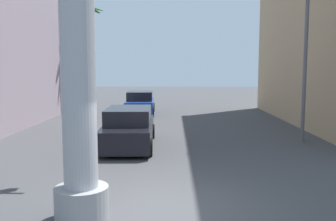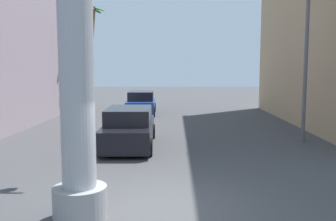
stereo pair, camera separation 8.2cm
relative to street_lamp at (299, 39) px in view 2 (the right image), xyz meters
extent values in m
plane|color=#424244|center=(-5.43, 2.19, -4.35)|extent=(90.93, 90.93, 0.00)
cylinder|color=gray|center=(-7.14, -8.49, -4.00)|extent=(1.12, 1.12, 0.70)
cylinder|color=#59595E|center=(0.33, 0.00, -0.73)|extent=(0.16, 0.16, 7.25)
cylinder|color=black|center=(-7.96, 0.59, -4.03)|extent=(0.24, 0.65, 0.64)
cylinder|color=black|center=(-6.19, 0.64, -4.03)|extent=(0.24, 0.65, 0.64)
cylinder|color=black|center=(-7.86, -2.87, -4.03)|extent=(0.24, 0.65, 0.64)
cylinder|color=black|center=(-6.09, -2.82, -4.03)|extent=(0.24, 0.65, 0.64)
cube|color=black|center=(-7.02, -1.11, -3.79)|extent=(2.00, 5.00, 0.80)
cube|color=black|center=(-7.02, -1.11, -3.09)|extent=(1.79, 2.77, 0.60)
cylinder|color=black|center=(-8.44, 11.02, -4.03)|extent=(0.24, 0.65, 0.64)
cylinder|color=black|center=(-6.71, 11.09, -4.03)|extent=(0.24, 0.65, 0.64)
cylinder|color=black|center=(-8.33, 7.94, -4.03)|extent=(0.24, 0.65, 0.64)
cylinder|color=black|center=(-6.59, 8.00, -4.03)|extent=(0.24, 0.65, 0.64)
cube|color=navy|center=(-7.52, 9.51, -3.79)|extent=(1.99, 4.48, 0.80)
cube|color=black|center=(-7.52, 9.51, -3.09)|extent=(1.77, 2.49, 0.60)
cylinder|color=brown|center=(-11.29, 10.81, -0.63)|extent=(0.97, 0.55, 7.46)
ellipsoid|color=#23722D|center=(-10.75, 10.98, 2.98)|extent=(1.28, 0.58, 0.49)
ellipsoid|color=#32732D|center=(-11.00, 11.61, 2.98)|extent=(1.01, 1.21, 0.49)
ellipsoid|color=#297A2D|center=(-11.74, 11.60, 2.94)|extent=(1.00, 1.19, 0.60)
ellipsoid|color=#265B2D|center=(-12.00, 11.12, 2.95)|extent=(1.22, 0.41, 0.59)
ellipsoid|color=#31662D|center=(-11.67, 10.54, 2.91)|extent=(0.87, 1.19, 0.70)
ellipsoid|color=#2E662D|center=(-11.08, 10.54, 2.98)|extent=(0.89, 1.26, 0.48)
camera|label=1|loc=(-5.23, -15.97, -1.20)|focal=40.00mm
camera|label=2|loc=(-5.15, -15.97, -1.20)|focal=40.00mm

